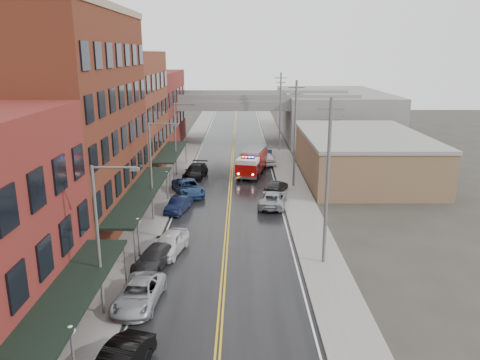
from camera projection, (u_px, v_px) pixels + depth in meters
name	position (u px, v px, depth m)	size (l,w,h in m)	color
road	(229.00, 200.00, 48.54)	(11.00, 160.00, 0.02)	black
sidewalk_left	(159.00, 200.00, 48.53)	(3.00, 160.00, 0.15)	slate
sidewalk_right	(300.00, 200.00, 48.51)	(3.00, 160.00, 0.15)	slate
curb_left	(175.00, 200.00, 48.53)	(0.30, 160.00, 0.15)	gray
curb_right	(284.00, 200.00, 48.51)	(0.30, 160.00, 0.15)	gray
brick_building_b	(69.00, 124.00, 39.44)	(9.00, 20.00, 18.00)	#582417
brick_building_c	(122.00, 115.00, 56.72)	(9.00, 15.00, 15.00)	brown
brick_building_far	(149.00, 110.00, 73.99)	(9.00, 20.00, 12.00)	maroon
tan_building	(361.00, 156.00, 57.51)	(14.00, 22.00, 5.00)	brown
right_far_block	(332.00, 114.00, 86.06)	(18.00, 30.00, 8.00)	slate
awning_0	(62.00, 305.00, 22.68)	(2.60, 16.00, 3.09)	black
awning_1	(142.00, 192.00, 41.01)	(2.60, 18.00, 3.09)	black
awning_2	(171.00, 152.00, 57.90)	(2.60, 13.00, 3.09)	black
globe_lamp_0	(72.00, 342.00, 20.93)	(0.44, 0.44, 3.12)	#59595B
globe_lamp_1	(138.00, 228.00, 34.43)	(0.44, 0.44, 3.12)	#59595B
globe_lamp_2	(167.00, 179.00, 47.94)	(0.44, 0.44, 3.12)	#59595B
street_lamp_0	(102.00, 232.00, 25.96)	(2.64, 0.22, 9.00)	#59595B
street_lamp_1	(154.00, 165.00, 41.40)	(2.64, 0.22, 9.00)	#59595B
street_lamp_2	(177.00, 135.00, 56.83)	(2.64, 0.22, 9.00)	#59595B
utility_pole_0	(327.00, 180.00, 32.40)	(1.80, 0.24, 12.00)	#59595B
utility_pole_1	(295.00, 132.00, 51.70)	(1.80, 0.24, 12.00)	#59595B
utility_pole_2	(280.00, 111.00, 70.99)	(1.80, 0.24, 12.00)	#59595B
overpass	(234.00, 108.00, 77.84)	(40.00, 10.00, 7.50)	slate
fire_truck	(252.00, 161.00, 58.78)	(4.59, 8.55, 2.99)	#990A07
parked_car_left_2	(139.00, 294.00, 28.28)	(2.40, 5.21, 1.45)	#9CA0A4
parked_car_left_3	(154.00, 257.00, 33.40)	(1.94, 4.78, 1.39)	#252527
parked_car_left_4	(169.00, 243.00, 35.59)	(1.94, 4.82, 1.64)	silver
parked_car_left_5	(179.00, 204.00, 45.01)	(1.50, 4.30, 1.42)	black
parked_car_left_6	(188.00, 187.00, 50.31)	(2.69, 5.83, 1.62)	navy
parked_car_left_7	(196.00, 171.00, 57.21)	(2.31, 5.68, 1.65)	black
parked_car_right_0	(273.00, 199.00, 46.59)	(2.56, 5.56, 1.55)	#929599
parked_car_right_1	(276.00, 187.00, 50.97)	(1.96, 4.82, 1.40)	#2B2A2D
parked_car_right_2	(267.00, 159.00, 63.94)	(1.96, 4.88, 1.66)	silver
parked_car_right_3	(267.00, 154.00, 67.83)	(1.43, 4.09, 1.35)	black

